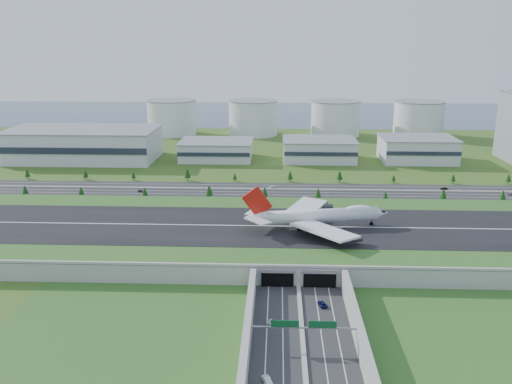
{
  "coord_description": "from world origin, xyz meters",
  "views": [
    {
      "loc": [
        -8.88,
        -250.72,
        96.45
      ],
      "look_at": [
        -20.67,
        35.0,
        15.56
      ],
      "focal_mm": 38.0,
      "sensor_mm": 36.0,
      "label": 1
    }
  ],
  "objects_px": {
    "fuel_tank_a": "(172,118)",
    "car_2": "(322,304)",
    "boeing_747": "(318,216)",
    "car_4": "(141,191)",
    "car_6": "(512,194)",
    "car_7": "(272,187)",
    "car_5": "(444,188)",
    "car_0": "(270,322)",
    "car_1": "(267,380)"
  },
  "relations": [
    {
      "from": "fuel_tank_a",
      "to": "car_2",
      "type": "distance_m",
      "value": 397.87
    },
    {
      "from": "fuel_tank_a",
      "to": "boeing_747",
      "type": "bearing_deg",
      "value": -67.26
    },
    {
      "from": "boeing_747",
      "to": "car_4",
      "type": "bearing_deg",
      "value": 130.31
    },
    {
      "from": "car_6",
      "to": "car_7",
      "type": "relative_size",
      "value": 1.14
    },
    {
      "from": "car_2",
      "to": "car_4",
      "type": "bearing_deg",
      "value": -72.03
    },
    {
      "from": "car_4",
      "to": "car_7",
      "type": "distance_m",
      "value": 86.91
    },
    {
      "from": "car_2",
      "to": "car_5",
      "type": "distance_m",
      "value": 191.32
    },
    {
      "from": "car_0",
      "to": "car_4",
      "type": "distance_m",
      "value": 188.12
    },
    {
      "from": "car_5",
      "to": "car_7",
      "type": "height_order",
      "value": "car_5"
    },
    {
      "from": "car_5",
      "to": "car_7",
      "type": "xyz_separation_m",
      "value": [
        -114.17,
        0.11,
        -0.09
      ]
    },
    {
      "from": "boeing_747",
      "to": "car_6",
      "type": "height_order",
      "value": "boeing_747"
    },
    {
      "from": "car_5",
      "to": "car_0",
      "type": "bearing_deg",
      "value": -34.61
    },
    {
      "from": "fuel_tank_a",
      "to": "car_4",
      "type": "distance_m",
      "value": 225.12
    },
    {
      "from": "car_4",
      "to": "car_7",
      "type": "xyz_separation_m",
      "value": [
        85.73,
        14.25,
        -0.09
      ]
    },
    {
      "from": "car_0",
      "to": "car_2",
      "type": "height_order",
      "value": "car_2"
    },
    {
      "from": "boeing_747",
      "to": "car_6",
      "type": "distance_m",
      "value": 160.05
    },
    {
      "from": "car_6",
      "to": "car_7",
      "type": "xyz_separation_m",
      "value": [
        -154.04,
        11.5,
        -0.06
      ]
    },
    {
      "from": "car_0",
      "to": "car_4",
      "type": "height_order",
      "value": "car_4"
    },
    {
      "from": "car_6",
      "to": "car_1",
      "type": "bearing_deg",
      "value": 159.1
    },
    {
      "from": "fuel_tank_a",
      "to": "car_6",
      "type": "xyz_separation_m",
      "value": [
        261.61,
        -220.69,
        -16.66
      ]
    },
    {
      "from": "car_1",
      "to": "car_2",
      "type": "xyz_separation_m",
      "value": [
        19.54,
        48.11,
        -0.1
      ]
    },
    {
      "from": "car_4",
      "to": "car_6",
      "type": "height_order",
      "value": "car_4"
    },
    {
      "from": "car_2",
      "to": "car_4",
      "type": "height_order",
      "value": "car_4"
    },
    {
      "from": "car_0",
      "to": "car_7",
      "type": "bearing_deg",
      "value": 102.24
    },
    {
      "from": "car_2",
      "to": "car_7",
      "type": "height_order",
      "value": "car_2"
    },
    {
      "from": "fuel_tank_a",
      "to": "car_2",
      "type": "height_order",
      "value": "fuel_tank_a"
    },
    {
      "from": "car_7",
      "to": "car_0",
      "type": "bearing_deg",
      "value": 1.56
    },
    {
      "from": "car_1",
      "to": "fuel_tank_a",
      "type": "bearing_deg",
      "value": 80.17
    },
    {
      "from": "car_4",
      "to": "fuel_tank_a",
      "type": "bearing_deg",
      "value": 6.38
    },
    {
      "from": "car_6",
      "to": "car_7",
      "type": "height_order",
      "value": "car_6"
    },
    {
      "from": "car_4",
      "to": "car_6",
      "type": "relative_size",
      "value": 0.86
    },
    {
      "from": "car_2",
      "to": "car_0",
      "type": "bearing_deg",
      "value": 18.9
    },
    {
      "from": "car_5",
      "to": "car_2",
      "type": "bearing_deg",
      "value": -31.92
    },
    {
      "from": "car_0",
      "to": "car_1",
      "type": "distance_m",
      "value": 34.25
    },
    {
      "from": "boeing_747",
      "to": "car_5",
      "type": "height_order",
      "value": "boeing_747"
    },
    {
      "from": "car_7",
      "to": "car_1",
      "type": "bearing_deg",
      "value": 1.4
    },
    {
      "from": "car_0",
      "to": "car_1",
      "type": "relative_size",
      "value": 0.82
    },
    {
      "from": "car_2",
      "to": "car_5",
      "type": "bearing_deg",
      "value": -136.13
    },
    {
      "from": "car_6",
      "to": "car_5",
      "type": "bearing_deg",
      "value": 90.04
    },
    {
      "from": "car_5",
      "to": "car_7",
      "type": "bearing_deg",
      "value": -92.74
    },
    {
      "from": "car_1",
      "to": "car_7",
      "type": "bearing_deg",
      "value": 66.12
    },
    {
      "from": "car_1",
      "to": "car_5",
      "type": "distance_m",
      "value": 242.93
    },
    {
      "from": "boeing_747",
      "to": "car_5",
      "type": "bearing_deg",
      "value": 37.64
    },
    {
      "from": "car_0",
      "to": "car_1",
      "type": "bearing_deg",
      "value": -78.79
    },
    {
      "from": "car_5",
      "to": "boeing_747",
      "type": "bearing_deg",
      "value": -44.38
    },
    {
      "from": "fuel_tank_a",
      "to": "car_0",
      "type": "relative_size",
      "value": 11.76
    },
    {
      "from": "boeing_747",
      "to": "car_7",
      "type": "height_order",
      "value": "boeing_747"
    },
    {
      "from": "car_7",
      "to": "car_4",
      "type": "bearing_deg",
      "value": -79.48
    },
    {
      "from": "boeing_747",
      "to": "car_2",
      "type": "bearing_deg",
      "value": -102.68
    },
    {
      "from": "car_4",
      "to": "car_7",
      "type": "bearing_deg",
      "value": -79.76
    }
  ]
}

